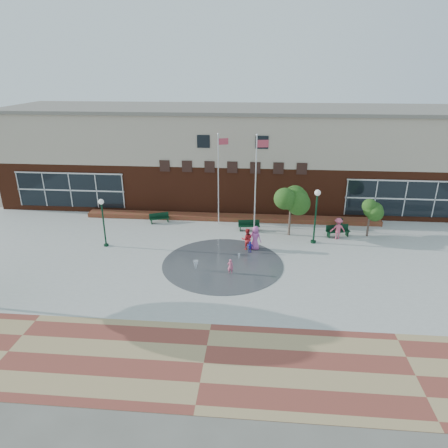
# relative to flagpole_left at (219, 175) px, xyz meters

# --- Properties ---
(ground) EXTENTS (120.00, 120.00, 0.00)m
(ground) POSITION_rel_flagpole_left_xyz_m (0.99, -10.51, -4.36)
(ground) COLOR #666056
(ground) RESTS_ON ground
(plaza_concrete) EXTENTS (46.00, 18.00, 0.01)m
(plaza_concrete) POSITION_rel_flagpole_left_xyz_m (0.99, -6.51, -4.35)
(plaza_concrete) COLOR #A8A8A0
(plaza_concrete) RESTS_ON ground
(paver_band) EXTENTS (46.00, 6.00, 0.01)m
(paver_band) POSITION_rel_flagpole_left_xyz_m (0.99, -17.51, -4.35)
(paver_band) COLOR brown
(paver_band) RESTS_ON ground
(splash_pad) EXTENTS (8.40, 8.40, 0.01)m
(splash_pad) POSITION_rel_flagpole_left_xyz_m (0.99, -7.51, -4.35)
(splash_pad) COLOR #383A3D
(splash_pad) RESTS_ON ground
(library_building) EXTENTS (44.40, 10.40, 9.20)m
(library_building) POSITION_rel_flagpole_left_xyz_m (0.99, 6.97, 0.29)
(library_building) COLOR #592414
(library_building) RESTS_ON ground
(flower_bed) EXTENTS (26.00, 1.20, 0.40)m
(flower_bed) POSITION_rel_flagpole_left_xyz_m (0.99, 1.09, -4.36)
(flower_bed) COLOR #A50924
(flower_bed) RESTS_ON ground
(flagpole_left) EXTENTS (0.88, 0.35, 7.83)m
(flagpole_left) POSITION_rel_flagpole_left_xyz_m (0.00, 0.00, 0.00)
(flagpole_left) COLOR silver
(flagpole_left) RESTS_ON ground
(flagpole_right) EXTENTS (0.99, 0.21, 8.07)m
(flagpole_right) POSITION_rel_flagpole_left_xyz_m (3.12, -1.69, 0.15)
(flagpole_right) COLOR silver
(flagpole_right) RESTS_ON ground
(lamp_left) EXTENTS (0.40, 0.40, 3.77)m
(lamp_left) POSITION_rel_flagpole_left_xyz_m (-8.15, -5.32, -2.01)
(lamp_left) COLOR black
(lamp_left) RESTS_ON ground
(lamp_right) EXTENTS (0.46, 0.46, 4.30)m
(lamp_right) POSITION_rel_flagpole_left_xyz_m (7.69, -3.35, -1.68)
(lamp_right) COLOR black
(lamp_right) RESTS_ON ground
(bench_left) EXTENTS (1.76, 1.13, 0.86)m
(bench_left) POSITION_rel_flagpole_left_xyz_m (-5.24, -0.17, -4.08)
(bench_left) COLOR black
(bench_left) RESTS_ON ground
(bench_mid) EXTENTS (1.82, 0.70, 0.89)m
(bench_mid) POSITION_rel_flagpole_left_xyz_m (2.64, -1.31, -4.07)
(bench_mid) COLOR black
(bench_mid) RESTS_ON ground
(bench_right) EXTENTS (1.97, 1.00, 0.96)m
(bench_right) POSITION_rel_flagpole_left_xyz_m (9.79, -1.95, -4.05)
(bench_right) COLOR black
(bench_right) RESTS_ON ground
(trash_can) EXTENTS (0.55, 0.55, 0.90)m
(trash_can) POSITION_rel_flagpole_left_xyz_m (10.22, -0.21, -3.90)
(trash_can) COLOR black
(trash_can) RESTS_ON ground
(tree_mid) EXTENTS (2.47, 2.47, 4.17)m
(tree_mid) POSITION_rel_flagpole_left_xyz_m (5.90, -1.97, -1.32)
(tree_mid) COLOR #46342C
(tree_mid) RESTS_ON ground
(tree_small_right) EXTENTS (1.88, 1.88, 3.21)m
(tree_small_right) POSITION_rel_flagpole_left_xyz_m (12.18, -1.65, -2.02)
(tree_small_right) COLOR #46342C
(tree_small_right) RESTS_ON ground
(water_jet_a) EXTENTS (0.35, 0.35, 0.69)m
(water_jet_a) POSITION_rel_flagpole_left_xyz_m (-0.73, -8.62, -4.36)
(water_jet_a) COLOR white
(water_jet_a) RESTS_ON ground
(water_jet_b) EXTENTS (0.19, 0.19, 0.43)m
(water_jet_b) POSITION_rel_flagpole_left_xyz_m (2.08, -6.77, -4.36)
(water_jet_b) COLOR white
(water_jet_b) RESTS_ON ground
(child_splash) EXTENTS (0.41, 0.29, 1.07)m
(child_splash) POSITION_rel_flagpole_left_xyz_m (1.62, -8.85, -3.82)
(child_splash) COLOR #D85B7D
(child_splash) RESTS_ON ground
(adult_red) EXTENTS (0.91, 0.77, 1.67)m
(adult_red) POSITION_rel_flagpole_left_xyz_m (2.57, -4.98, -3.52)
(adult_red) COLOR red
(adult_red) RESTS_ON ground
(adult_pink) EXTENTS (1.07, 0.92, 1.85)m
(adult_pink) POSITION_rel_flagpole_left_xyz_m (3.19, -4.92, -3.43)
(adult_pink) COLOR #C050A0
(adult_pink) RESTS_ON ground
(child_blue) EXTENTS (0.57, 0.31, 0.92)m
(child_blue) POSITION_rel_flagpole_left_xyz_m (2.83, -5.57, -3.90)
(child_blue) COLOR #2B2BB8
(child_blue) RESTS_ON ground
(person_bench) EXTENTS (1.18, 0.73, 1.77)m
(person_bench) POSITION_rel_flagpole_left_xyz_m (9.67, -2.41, -3.47)
(person_bench) COLOR #CE4C6A
(person_bench) RESTS_ON ground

